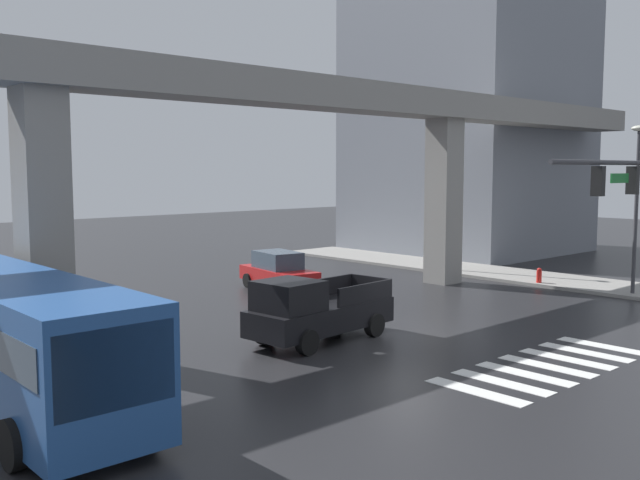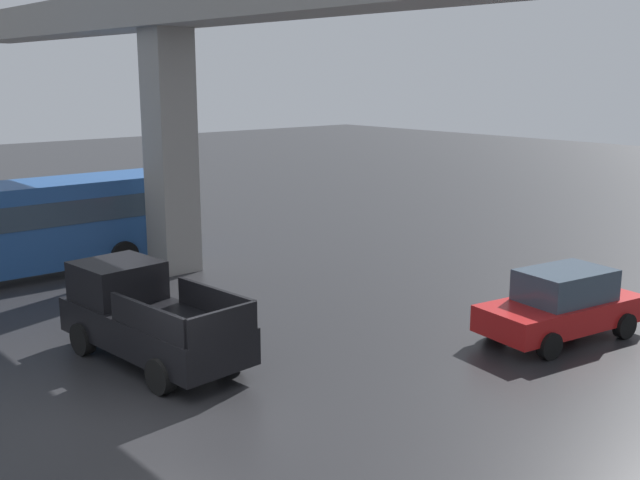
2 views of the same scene
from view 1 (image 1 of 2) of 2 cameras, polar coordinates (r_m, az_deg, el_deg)
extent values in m
plane|color=#232326|center=(23.60, 6.90, -7.58)|extent=(120.00, 120.00, 0.00)
cube|color=silver|center=(18.06, 12.48, -11.82)|extent=(0.55, 2.80, 0.01)
cube|color=silver|center=(18.94, 14.43, -11.04)|extent=(0.55, 2.80, 0.01)
cube|color=silver|center=(19.84, 16.19, -10.32)|extent=(0.55, 2.80, 0.01)
cube|color=silver|center=(20.75, 17.80, -9.65)|extent=(0.55, 2.80, 0.01)
cube|color=silver|center=(21.69, 19.26, -9.03)|extent=(0.55, 2.80, 0.01)
cube|color=silver|center=(22.64, 20.59, -8.46)|extent=(0.55, 2.80, 0.01)
cube|color=silver|center=(23.60, 21.82, -7.94)|extent=(0.55, 2.80, 0.01)
cube|color=gray|center=(27.29, -2.43, 11.95)|extent=(52.22, 1.96, 1.20)
cube|color=gray|center=(22.28, -21.40, 1.41)|extent=(1.30, 1.30, 7.78)
cube|color=gray|center=(34.05, 9.93, 3.06)|extent=(1.30, 1.30, 7.78)
cube|color=gray|center=(35.86, 18.83, -3.15)|extent=(4.00, 36.00, 0.15)
cube|color=black|center=(22.50, 0.09, -6.16)|extent=(5.24, 2.32, 0.80)
cube|color=black|center=(21.31, -2.55, -4.50)|extent=(1.84, 1.88, 0.90)
cube|color=#3F5160|center=(20.99, -3.46, -4.67)|extent=(0.24, 1.67, 0.77)
cube|color=black|center=(22.66, 3.70, -4.28)|extent=(2.65, 0.32, 0.60)
cube|color=black|center=(23.78, 0.41, -3.80)|extent=(2.65, 0.32, 0.60)
cube|color=black|center=(24.24, 4.10, -3.63)|extent=(0.25, 1.75, 0.60)
cylinder|color=black|center=(20.86, -1.03, -8.23)|extent=(0.78, 0.34, 0.76)
cylinder|color=black|center=(22.11, -4.44, -7.45)|extent=(0.78, 0.34, 0.76)
cylinder|color=black|center=(23.19, 4.41, -6.83)|extent=(0.78, 0.34, 0.76)
cylinder|color=black|center=(24.32, 1.05, -6.22)|extent=(0.78, 0.34, 0.76)
cube|color=#234C8C|center=(17.85, -23.67, -6.96)|extent=(2.61, 10.82, 2.70)
cube|color=#2D3D4C|center=(17.76, -23.73, -5.47)|extent=(2.64, 10.29, 0.76)
cube|color=#2D3D4C|center=(12.92, -16.12, -9.91)|extent=(2.25, 0.10, 1.49)
cylinder|color=black|center=(15.23, -14.36, -13.33)|extent=(0.36, 0.96, 0.96)
cylinder|color=black|center=(14.35, -23.37, -14.84)|extent=(0.36, 0.96, 0.96)
cylinder|color=black|center=(21.23, -22.92, -8.16)|extent=(0.36, 0.96, 0.96)
cube|color=red|center=(32.01, -3.34, -2.87)|extent=(2.40, 4.52, 0.64)
cube|color=#384756|center=(32.00, -3.44, -1.61)|extent=(1.82, 2.44, 0.76)
cylinder|color=black|center=(31.39, -0.74, -3.62)|extent=(0.34, 0.67, 0.64)
cylinder|color=black|center=(30.50, -3.47, -3.91)|extent=(0.34, 0.67, 0.64)
cylinder|color=black|center=(33.63, -3.21, -3.01)|extent=(0.34, 0.67, 0.64)
cylinder|color=black|center=(32.80, -5.82, -3.25)|extent=(0.34, 0.67, 0.64)
cylinder|color=#38383D|center=(22.80, 23.42, 5.73)|extent=(8.60, 0.14, 0.14)
cube|color=black|center=(23.26, 23.88, 4.42)|extent=(0.24, 0.32, 0.84)
sphere|color=red|center=(23.26, 23.90, 5.06)|extent=(0.17, 0.17, 0.17)
cube|color=black|center=(21.26, 21.49, 4.44)|extent=(0.24, 0.32, 0.84)
sphere|color=red|center=(21.26, 21.51, 5.14)|extent=(0.17, 0.17, 0.17)
cube|color=#19722D|center=(22.46, 22.98, 4.60)|extent=(1.10, 0.04, 0.28)
cylinder|color=#38383D|center=(32.71, 24.09, 1.87)|extent=(0.16, 0.16, 7.00)
ellipsoid|color=beige|center=(32.70, 24.35, 8.21)|extent=(0.44, 0.70, 0.24)
cylinder|color=#38383D|center=(37.50, 10.65, 2.69)|extent=(0.16, 0.16, 7.00)
ellipsoid|color=beige|center=(37.50, 10.75, 8.22)|extent=(0.44, 0.70, 0.24)
cylinder|color=red|center=(34.56, 17.22, -2.97)|extent=(0.24, 0.24, 0.70)
sphere|color=red|center=(34.50, 17.24, -2.33)|extent=(0.22, 0.22, 0.22)
camera|label=2|loc=(30.85, 31.81, 6.68)|focal=42.72mm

